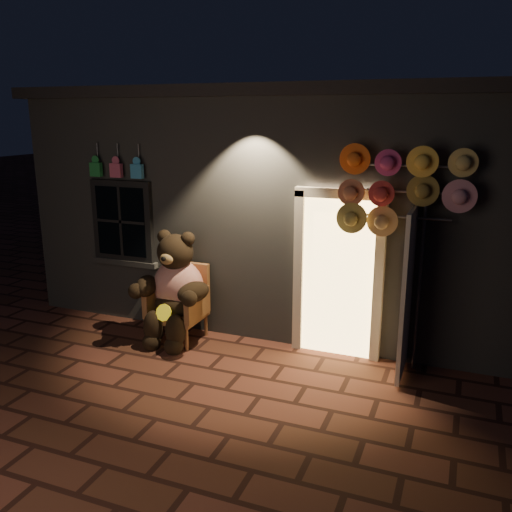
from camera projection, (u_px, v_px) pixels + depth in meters
The scene contains 5 objects.
ground at pixel (194, 383), 6.39m from camera, with size 60.00×60.00×0.00m, color brown.
shop_building at pixel (297, 193), 9.53m from camera, with size 7.30×5.95×3.51m.
wicker_armchair at pixel (180, 302), 7.58m from camera, with size 0.74×0.67×1.06m.
teddy_bear at pixel (175, 289), 7.40m from camera, with size 1.16×0.90×1.59m.
hat_rack at pixel (397, 189), 6.25m from camera, with size 1.54×0.22×2.73m.
Camera 1 is at (2.82, -5.12, 3.08)m, focal length 38.00 mm.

